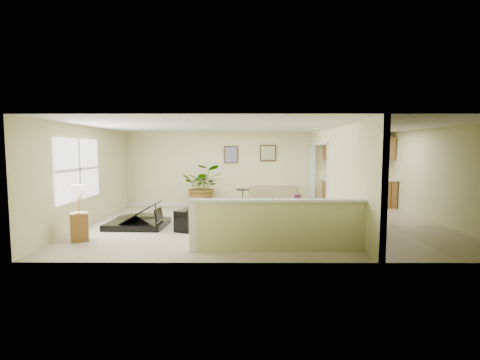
{
  "coord_description": "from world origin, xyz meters",
  "views": [
    {
      "loc": [
        -0.58,
        -8.75,
        1.91
      ],
      "look_at": [
        -0.63,
        0.4,
        1.11
      ],
      "focal_mm": 26.0,
      "sensor_mm": 36.0,
      "label": 1
    }
  ],
  "objects_px": {
    "loveseat": "(272,197)",
    "small_plant": "(297,203)",
    "piano_bench": "(189,219)",
    "piano": "(138,204)",
    "lamp_stand": "(79,217)",
    "accent_table": "(243,196)",
    "palm_plant": "(203,186)"
  },
  "relations": [
    {
      "from": "piano_bench",
      "to": "small_plant",
      "type": "bearing_deg",
      "value": 42.34
    },
    {
      "from": "piano",
      "to": "lamp_stand",
      "type": "relative_size",
      "value": 1.49
    },
    {
      "from": "piano",
      "to": "lamp_stand",
      "type": "xyz_separation_m",
      "value": [
        -0.79,
        -1.47,
        -0.05
      ]
    },
    {
      "from": "piano_bench",
      "to": "small_plant",
      "type": "relative_size",
      "value": 1.48
    },
    {
      "from": "piano_bench",
      "to": "loveseat",
      "type": "distance_m",
      "value": 3.99
    },
    {
      "from": "palm_plant",
      "to": "small_plant",
      "type": "relative_size",
      "value": 2.85
    },
    {
      "from": "accent_table",
      "to": "piano_bench",
      "type": "bearing_deg",
      "value": -114.1
    },
    {
      "from": "small_plant",
      "to": "lamp_stand",
      "type": "bearing_deg",
      "value": -143.92
    },
    {
      "from": "piano_bench",
      "to": "small_plant",
      "type": "xyz_separation_m",
      "value": [
        3.03,
        2.76,
        -0.03
      ]
    },
    {
      "from": "piano",
      "to": "small_plant",
      "type": "bearing_deg",
      "value": 30.22
    },
    {
      "from": "loveseat",
      "to": "accent_table",
      "type": "distance_m",
      "value": 1.06
    },
    {
      "from": "piano_bench",
      "to": "piano",
      "type": "bearing_deg",
      "value": 161.32
    },
    {
      "from": "loveseat",
      "to": "small_plant",
      "type": "relative_size",
      "value": 3.25
    },
    {
      "from": "palm_plant",
      "to": "small_plant",
      "type": "height_order",
      "value": "palm_plant"
    },
    {
      "from": "piano",
      "to": "accent_table",
      "type": "distance_m",
      "value": 3.6
    },
    {
      "from": "accent_table",
      "to": "lamp_stand",
      "type": "distance_m",
      "value": 5.2
    },
    {
      "from": "palm_plant",
      "to": "lamp_stand",
      "type": "height_order",
      "value": "palm_plant"
    },
    {
      "from": "piano",
      "to": "loveseat",
      "type": "bearing_deg",
      "value": 40.2
    },
    {
      "from": "small_plant",
      "to": "accent_table",
      "type": "bearing_deg",
      "value": 175.73
    },
    {
      "from": "loveseat",
      "to": "lamp_stand",
      "type": "distance_m",
      "value": 6.16
    },
    {
      "from": "accent_table",
      "to": "palm_plant",
      "type": "xyz_separation_m",
      "value": [
        -1.3,
        0.32,
        0.29
      ]
    },
    {
      "from": "loveseat",
      "to": "palm_plant",
      "type": "xyz_separation_m",
      "value": [
        -2.29,
        -0.06,
        0.36
      ]
    },
    {
      "from": "lamp_stand",
      "to": "small_plant",
      "type": "bearing_deg",
      "value": 36.08
    },
    {
      "from": "loveseat",
      "to": "accent_table",
      "type": "xyz_separation_m",
      "value": [
        -0.99,
        -0.38,
        0.07
      ]
    },
    {
      "from": "piano",
      "to": "accent_table",
      "type": "xyz_separation_m",
      "value": [
        2.65,
        2.43,
        -0.14
      ]
    },
    {
      "from": "loveseat",
      "to": "small_plant",
      "type": "distance_m",
      "value": 0.91
    },
    {
      "from": "piano",
      "to": "loveseat",
      "type": "height_order",
      "value": "piano"
    },
    {
      "from": "piano_bench",
      "to": "accent_table",
      "type": "relative_size",
      "value": 1.15
    },
    {
      "from": "lamp_stand",
      "to": "loveseat",
      "type": "bearing_deg",
      "value": 44.01
    },
    {
      "from": "piano",
      "to": "palm_plant",
      "type": "distance_m",
      "value": 3.06
    },
    {
      "from": "piano_bench",
      "to": "loveseat",
      "type": "xyz_separation_m",
      "value": [
        2.28,
        3.27,
        0.1
      ]
    },
    {
      "from": "loveseat",
      "to": "palm_plant",
      "type": "distance_m",
      "value": 2.32
    }
  ]
}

